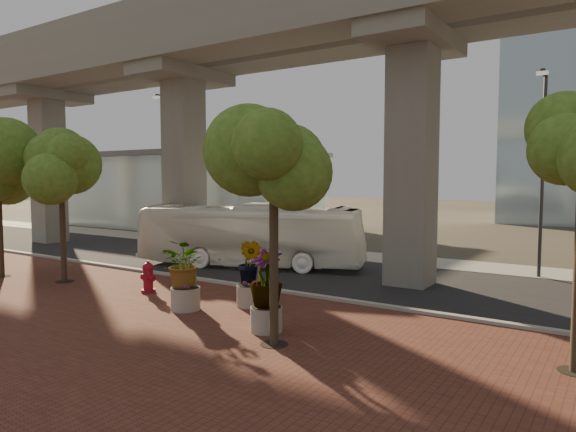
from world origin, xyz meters
The scene contains 16 objects.
ground centered at (0.00, 0.00, 0.00)m, with size 160.00×160.00×0.00m, color #312E24.
brick_plaza centered at (0.00, -8.00, 0.03)m, with size 70.00×13.00×0.06m, color brown.
asphalt_road centered at (0.00, 2.00, 0.02)m, with size 90.00×8.00×0.04m, color black.
curb_strip centered at (0.00, -2.00, 0.08)m, with size 70.00×0.25×0.16m, color #9E9C93.
far_sidewalk centered at (0.00, 7.50, 0.03)m, with size 90.00×3.00×0.06m, color #9E9C93.
transit_viaduct centered at (0.00, 2.00, 7.29)m, with size 72.00×5.60×12.40m.
station_pavilion centered at (-20.00, 16.00, 3.22)m, with size 23.00×13.00×6.30m.
transit_bus centered at (-1.60, 1.77, 1.47)m, with size 2.47×10.51×2.93m, color white.
fire_hydrant centered at (-1.26, -4.62, 0.61)m, with size 0.57×0.51×1.14m.
planter_front centered at (1.60, -5.65, 1.40)m, with size 2.01×2.01×2.21m.
planter_right centered at (5.00, -6.08, 1.40)m, with size 2.08×2.08×2.22m.
planter_left centered at (3.00, -4.18, 1.36)m, with size 1.94×1.94×2.14m.
street_tree_near_west centered at (-5.50, -5.16, 4.65)m, with size 3.60×3.60×6.25m.
street_tree_near_east centered at (5.80, -6.86, 4.83)m, with size 3.63×3.63×6.45m.
streetlamp_west centered at (-10.68, 5.49, 5.30)m, with size 0.45×1.32×9.08m.
streetlamp_east centered at (9.97, 6.21, 4.86)m, with size 0.41×1.21×8.33m.
Camera 1 is at (12.88, -16.95, 4.14)m, focal length 32.00 mm.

